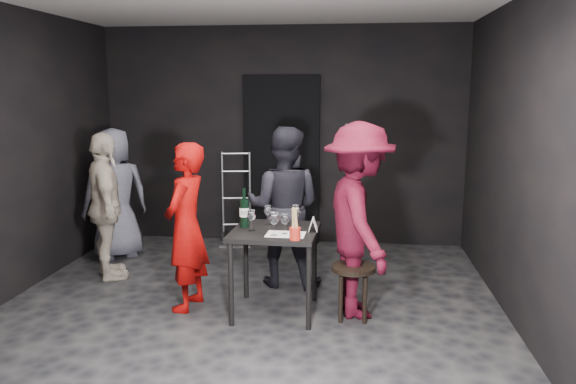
# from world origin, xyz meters

# --- Properties ---
(floor) EXTENTS (4.50, 5.00, 0.02)m
(floor) POSITION_xyz_m (0.00, 0.00, 0.00)
(floor) COLOR black
(floor) RESTS_ON ground
(wall_back) EXTENTS (4.50, 0.04, 2.70)m
(wall_back) POSITION_xyz_m (0.00, 2.50, 1.35)
(wall_back) COLOR black
(wall_back) RESTS_ON ground
(wall_front) EXTENTS (4.50, 0.04, 2.70)m
(wall_front) POSITION_xyz_m (0.00, -2.50, 1.35)
(wall_front) COLOR black
(wall_front) RESTS_ON ground
(wall_right) EXTENTS (0.04, 5.00, 2.70)m
(wall_right) POSITION_xyz_m (2.25, 0.00, 1.35)
(wall_right) COLOR black
(wall_right) RESTS_ON ground
(doorway) EXTENTS (0.95, 0.10, 2.10)m
(doorway) POSITION_xyz_m (0.00, 2.44, 1.05)
(doorway) COLOR black
(doorway) RESTS_ON ground
(wallbox_upper) EXTENTS (0.12, 0.06, 0.12)m
(wallbox_upper) POSITION_xyz_m (0.85, 2.45, 1.45)
(wallbox_upper) COLOR #B7B7B2
(wallbox_upper) RESTS_ON wall_back
(wallbox_lower) EXTENTS (0.10, 0.06, 0.14)m
(wallbox_lower) POSITION_xyz_m (1.05, 2.45, 1.40)
(wallbox_lower) COLOR #B7B7B2
(wallbox_lower) RESTS_ON wall_back
(hand_truck) EXTENTS (0.39, 0.33, 1.16)m
(hand_truck) POSITION_xyz_m (-0.56, 2.28, 0.21)
(hand_truck) COLOR #B2B2B7
(hand_truck) RESTS_ON floor
(tasting_table) EXTENTS (0.72, 0.72, 0.75)m
(tasting_table) POSITION_xyz_m (0.25, 0.14, 0.65)
(tasting_table) COLOR black
(tasting_table) RESTS_ON floor
(stool) EXTENTS (0.37, 0.37, 0.47)m
(stool) POSITION_xyz_m (0.92, 0.09, 0.38)
(stool) COLOR #33281D
(stool) RESTS_ON floor
(server_red) EXTENTS (0.42, 0.58, 1.47)m
(server_red) POSITION_xyz_m (-0.55, 0.17, 0.74)
(server_red) COLOR #A40605
(server_red) RESTS_ON floor
(woman_black) EXTENTS (0.85, 0.52, 1.66)m
(woman_black) POSITION_xyz_m (0.23, 0.89, 0.83)
(woman_black) COLOR black
(woman_black) RESTS_ON floor
(man_maroon) EXTENTS (0.88, 1.31, 1.86)m
(man_maroon) POSITION_xyz_m (0.96, 0.21, 0.93)
(man_maroon) COLOR #500A1C
(man_maroon) RESTS_ON floor
(bystander_cream) EXTENTS (0.82, 0.98, 1.52)m
(bystander_cream) POSITION_xyz_m (-1.60, 0.84, 0.76)
(bystander_cream) COLOR beige
(bystander_cream) RESTS_ON floor
(bystander_grey) EXTENTS (0.83, 0.76, 1.51)m
(bystander_grey) POSITION_xyz_m (-1.81, 1.55, 0.76)
(bystander_grey) COLOR slate
(bystander_grey) RESTS_ON floor
(tasting_mat) EXTENTS (0.33, 0.22, 0.00)m
(tasting_mat) POSITION_xyz_m (0.36, -0.01, 0.75)
(tasting_mat) COLOR white
(tasting_mat) RESTS_ON tasting_table
(wine_glass_a) EXTENTS (0.08, 0.08, 0.20)m
(wine_glass_a) POSITION_xyz_m (0.05, 0.08, 0.85)
(wine_glass_a) COLOR white
(wine_glass_a) RESTS_ON tasting_table
(wine_glass_b) EXTENTS (0.10, 0.10, 0.21)m
(wine_glass_b) POSITION_xyz_m (-0.03, 0.20, 0.86)
(wine_glass_b) COLOR white
(wine_glass_b) RESTS_ON tasting_table
(wine_glass_c) EXTENTS (0.08, 0.08, 0.19)m
(wine_glass_c) POSITION_xyz_m (0.16, 0.32, 0.85)
(wine_glass_c) COLOR white
(wine_glass_c) RESTS_ON tasting_table
(wine_glass_d) EXTENTS (0.10, 0.10, 0.22)m
(wine_glass_d) POSITION_xyz_m (0.27, -0.06, 0.86)
(wine_glass_d) COLOR white
(wine_glass_d) RESTS_ON tasting_table
(wine_glass_e) EXTENTS (0.08, 0.08, 0.19)m
(wine_glass_e) POSITION_xyz_m (0.35, 0.00, 0.84)
(wine_glass_e) COLOR white
(wine_glass_e) RESTS_ON tasting_table
(wine_glass_f) EXTENTS (0.10, 0.10, 0.22)m
(wine_glass_f) POSITION_xyz_m (0.42, 0.23, 0.86)
(wine_glass_f) COLOR white
(wine_glass_f) RESTS_ON tasting_table
(wine_bottle) EXTENTS (0.08, 0.08, 0.34)m
(wine_bottle) POSITION_xyz_m (-0.03, 0.21, 0.88)
(wine_bottle) COLOR black
(wine_bottle) RESTS_ON tasting_table
(breadstick_cup) EXTENTS (0.09, 0.09, 0.28)m
(breadstick_cup) POSITION_xyz_m (0.45, -0.16, 0.88)
(breadstick_cup) COLOR red
(breadstick_cup) RESTS_ON tasting_table
(reserved_card) EXTENTS (0.09, 0.15, 0.11)m
(reserved_card) POSITION_xyz_m (0.56, 0.15, 0.81)
(reserved_card) COLOR white
(reserved_card) RESTS_ON tasting_table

